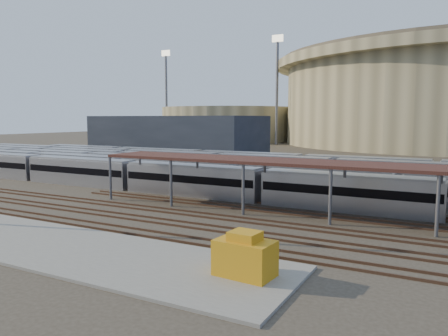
% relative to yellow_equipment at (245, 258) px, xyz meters
% --- Properties ---
extents(ground, '(420.00, 420.00, 0.00)m').
position_rel_yellow_equipment_xyz_m(ground, '(-16.73, 14.21, -1.26)').
color(ground, '#383026').
rests_on(ground, ground).
extents(subway_trains, '(127.99, 23.90, 3.60)m').
position_rel_yellow_equipment_xyz_m(subway_trains, '(-16.86, 32.71, 0.54)').
color(subway_trains, '#ACACB1').
rests_on(subway_trains, ground).
extents(inspection_shed, '(60.30, 6.00, 5.30)m').
position_rel_yellow_equipment_xyz_m(inspection_shed, '(5.27, 18.21, 3.72)').
color(inspection_shed, '#5A5A5F').
rests_on(inspection_shed, ground).
extents(empty_tracks, '(170.00, 9.62, 0.18)m').
position_rel_yellow_equipment_xyz_m(empty_tracks, '(-16.73, 9.21, -1.17)').
color(empty_tracks, '#4C3323').
rests_on(empty_tracks, ground).
extents(secondary_arena, '(56.00, 56.00, 14.00)m').
position_rel_yellow_equipment_xyz_m(secondary_arena, '(-76.73, 144.21, 5.74)').
color(secondary_arena, tan).
rests_on(secondary_arena, ground).
extents(service_building, '(42.00, 20.00, 10.00)m').
position_rel_yellow_equipment_xyz_m(service_building, '(-51.73, 69.21, 3.74)').
color(service_building, '#1E232D').
rests_on(service_building, ground).
extents(floodlight_0, '(4.00, 1.00, 38.40)m').
position_rel_yellow_equipment_xyz_m(floodlight_0, '(-46.73, 124.21, 19.38)').
color(floodlight_0, '#5A5A5F').
rests_on(floodlight_0, ground).
extents(floodlight_1, '(4.00, 1.00, 38.40)m').
position_rel_yellow_equipment_xyz_m(floodlight_1, '(-101.73, 134.21, 19.38)').
color(floodlight_1, '#5A5A5F').
rests_on(floodlight_1, ground).
extents(floodlight_3, '(4.00, 1.00, 38.40)m').
position_rel_yellow_equipment_xyz_m(floodlight_3, '(-26.73, 174.21, 19.38)').
color(floodlight_3, '#5A5A5F').
rests_on(floodlight_3, ground).
extents(yellow_equipment, '(3.57, 2.40, 2.13)m').
position_rel_yellow_equipment_xyz_m(yellow_equipment, '(0.00, 0.00, 0.00)').
color(yellow_equipment, '#C18412').
rests_on(yellow_equipment, apron).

